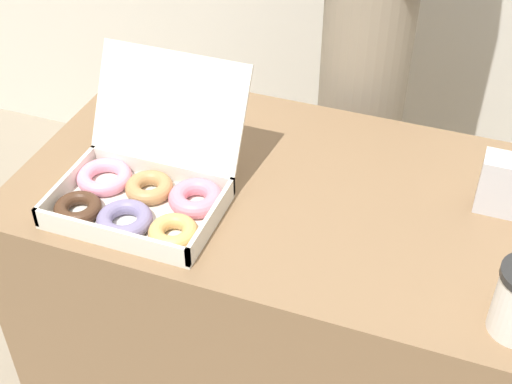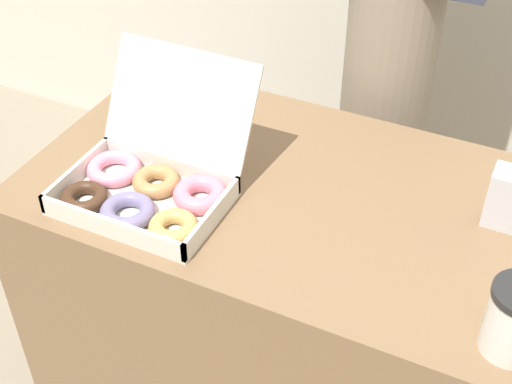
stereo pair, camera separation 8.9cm
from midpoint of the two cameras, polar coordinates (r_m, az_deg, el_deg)
table at (r=1.63m, az=5.28°, el=-9.72°), size 1.12×0.61×0.70m
donut_box at (r=1.35m, az=-6.65°, el=0.68°), size 0.32×0.32×0.23m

